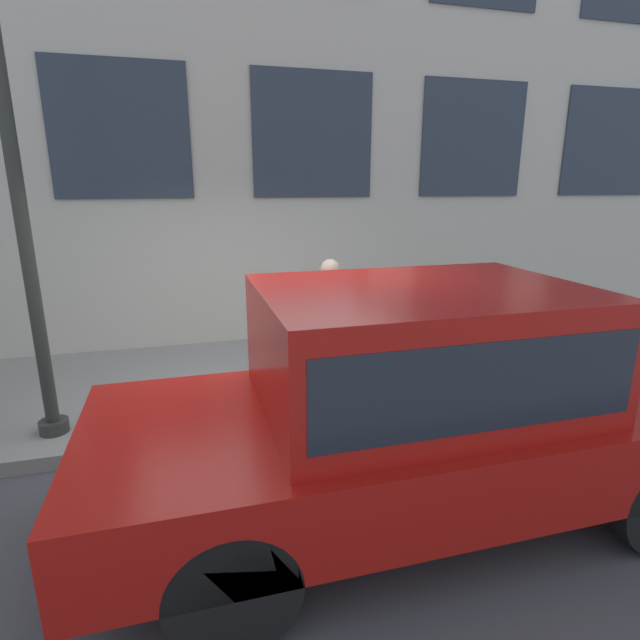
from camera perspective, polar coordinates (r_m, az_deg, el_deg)
name	(u,v)px	position (r m, az deg, el deg)	size (l,w,h in m)	color
ground_plane	(263,443)	(5.00, -6.53, -13.77)	(80.00, 80.00, 0.00)	#47474C
sidewalk	(244,381)	(6.29, -8.69, -6.86)	(2.92, 60.00, 0.14)	gray
fire_hydrant	(309,371)	(5.36, -1.26, -5.84)	(0.36, 0.46, 0.69)	gray
person	(330,309)	(5.81, 1.16, 1.30)	(0.35, 0.23, 1.46)	#726651
parked_car_red_near	(417,395)	(3.69, 11.04, -8.36)	(1.81, 4.60, 1.75)	black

